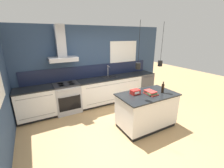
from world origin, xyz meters
TOP-DOWN VIEW (x-y plane):
  - ground_plane at (0.00, 0.00)m, footprint 16.00×16.00m
  - wall_back at (-0.06, 2.00)m, footprint 5.60×2.25m
  - counter_run_left at (-1.86, 1.69)m, footprint 1.03×0.64m
  - counter_run_sink at (0.53, 1.69)m, footprint 2.29×0.64m
  - oven_range at (-0.98, 1.69)m, footprint 0.74×0.66m
  - dishwasher at (1.99, 1.69)m, footprint 0.63×0.65m
  - kitchen_island at (0.63, -0.11)m, footprint 1.47×0.85m
  - bottle_on_island at (1.02, -0.22)m, footprint 0.07×0.07m
  - book_stack at (0.68, -0.16)m, footprint 0.26×0.34m
  - red_supply_box at (0.35, 0.03)m, footprint 0.23×0.16m

SIDE VIEW (x-z plane):
  - ground_plane at x=0.00m, z-range 0.00..0.00m
  - dishwasher at x=1.99m, z-range 0.00..0.91m
  - oven_range at x=-0.98m, z-range 0.00..0.91m
  - kitchen_island at x=0.63m, z-range 0.00..0.91m
  - counter_run_left at x=-1.86m, z-range 0.01..0.92m
  - counter_run_sink at x=0.53m, z-range -0.19..1.11m
  - book_stack at x=0.68m, z-range 0.91..1.00m
  - red_supply_box at x=0.35m, z-range 0.91..1.02m
  - bottle_on_island at x=1.02m, z-range 0.88..1.18m
  - wall_back at x=-0.06m, z-range 0.05..2.65m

